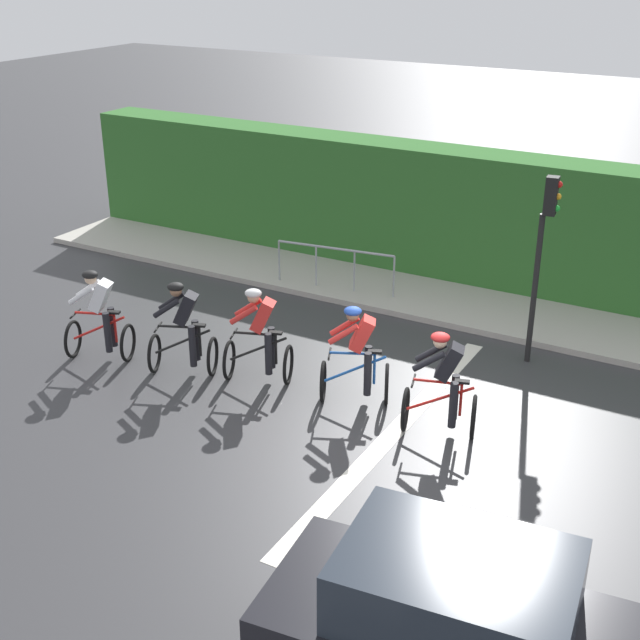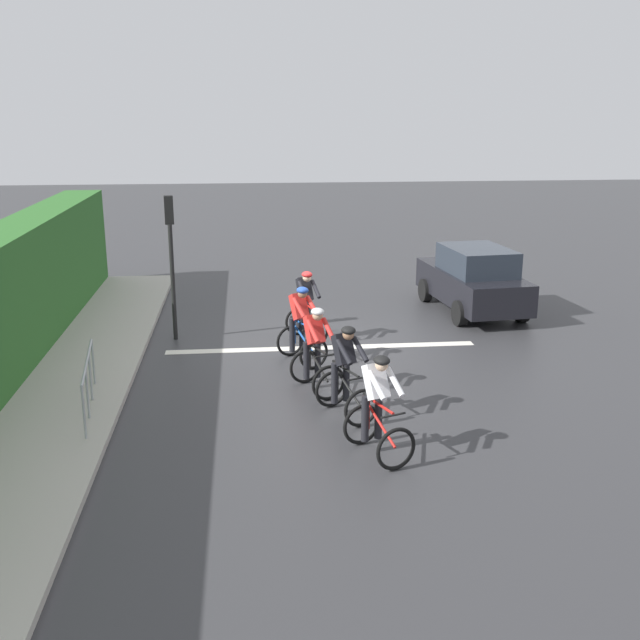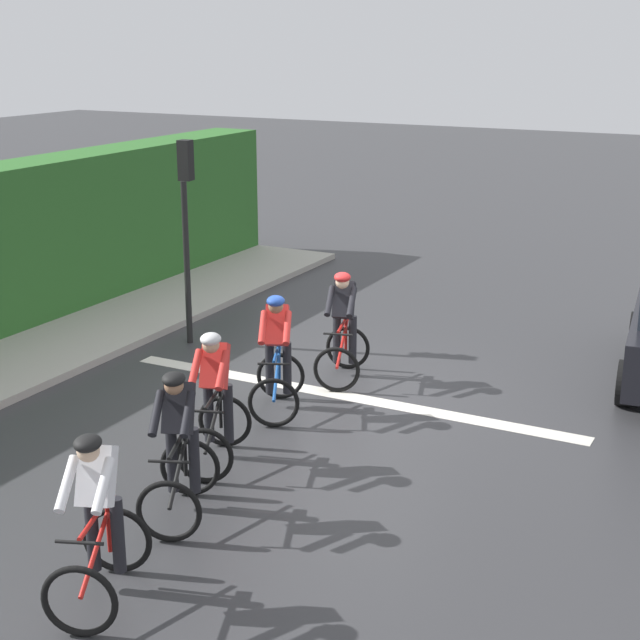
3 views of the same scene
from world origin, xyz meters
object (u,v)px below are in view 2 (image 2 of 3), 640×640
object	(u,v)px
cyclist_second	(345,373)
pedestrian_railing_kerbside	(88,375)
cyclist_fourth	(301,326)
cyclist_trailing	(306,307)
cyclist_mid	(316,351)
traffic_light_near_crossing	(171,245)
cyclist_lead	(378,408)
car_black	(473,280)

from	to	relation	value
cyclist_second	pedestrian_railing_kerbside	bearing A→B (deg)	-6.11
cyclist_fourth	pedestrian_railing_kerbside	bearing A→B (deg)	33.05
cyclist_second	cyclist_trailing	distance (m)	4.58
cyclist_mid	traffic_light_near_crossing	size ratio (longest dim) A/B	0.50
cyclist_fourth	cyclist_mid	bearing A→B (deg)	94.98
cyclist_trailing	traffic_light_near_crossing	bearing A→B (deg)	-8.63
cyclist_fourth	pedestrian_railing_kerbside	size ratio (longest dim) A/B	0.64
cyclist_trailing	pedestrian_railing_kerbside	xyz separation A→B (m)	(4.14, 4.09, -0.05)
cyclist_lead	cyclist_fourth	xyz separation A→B (m)	(0.83, -4.65, 0.00)
cyclist_trailing	traffic_light_near_crossing	world-z (taller)	traffic_light_near_crossing
cyclist_second	traffic_light_near_crossing	distance (m)	6.21
cyclist_fourth	traffic_light_near_crossing	xyz separation A→B (m)	(2.81, -2.01, 1.43)
cyclist_second	cyclist_fourth	bearing A→B (deg)	-79.75
cyclist_second	pedestrian_railing_kerbside	size ratio (longest dim) A/B	0.64
cyclist_lead	pedestrian_railing_kerbside	world-z (taller)	cyclist_lead
pedestrian_railing_kerbside	cyclist_lead	bearing A→B (deg)	156.04
cyclist_mid	pedestrian_railing_kerbside	bearing A→B (deg)	11.12
car_black	traffic_light_near_crossing	xyz separation A→B (m)	(7.67, 1.69, 1.35)
cyclist_mid	cyclist_lead	bearing A→B (deg)	103.11
car_black	traffic_light_near_crossing	world-z (taller)	traffic_light_near_crossing
cyclist_mid	cyclist_trailing	world-z (taller)	same
cyclist_second	traffic_light_near_crossing	world-z (taller)	traffic_light_near_crossing
cyclist_lead	traffic_light_near_crossing	bearing A→B (deg)	-61.32
traffic_light_near_crossing	pedestrian_railing_kerbside	distance (m)	4.91
cyclist_trailing	car_black	size ratio (longest dim) A/B	0.39
cyclist_fourth	car_black	distance (m)	6.11
car_black	pedestrian_railing_kerbside	world-z (taller)	car_black
cyclist_mid	traffic_light_near_crossing	bearing A→B (deg)	-51.69
traffic_light_near_crossing	pedestrian_railing_kerbside	bearing A→B (deg)	76.46
pedestrian_railing_kerbside	cyclist_second	bearing A→B (deg)	173.89
car_black	cyclist_lead	bearing A→B (deg)	64.24
cyclist_lead	cyclist_second	bearing A→B (deg)	-80.18
cyclist_fourth	cyclist_second	bearing A→B (deg)	100.25
cyclist_fourth	car_black	world-z (taller)	car_black
cyclist_trailing	car_black	xyz separation A→B (m)	(-4.62, -2.16, 0.08)
cyclist_lead	traffic_light_near_crossing	xyz separation A→B (m)	(3.64, -6.65, 1.43)
cyclist_mid	pedestrian_railing_kerbside	xyz separation A→B (m)	(4.06, 0.80, -0.05)
pedestrian_railing_kerbside	car_black	bearing A→B (deg)	-144.53
cyclist_lead	cyclist_fourth	size ratio (longest dim) A/B	1.00
cyclist_mid	cyclist_trailing	xyz separation A→B (m)	(-0.08, -3.29, 0.00)
cyclist_trailing	car_black	distance (m)	5.10
cyclist_second	cyclist_fourth	distance (m)	3.07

